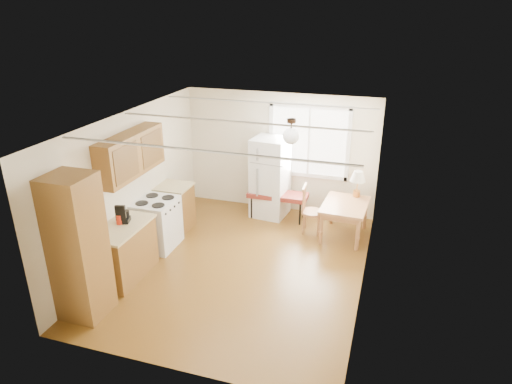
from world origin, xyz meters
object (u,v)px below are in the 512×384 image
at_px(refrigerator, 270,177).
at_px(bench, 278,196).
at_px(dining_table, 345,209).
at_px(chair, 308,206).

xyz_separation_m(refrigerator, bench, (0.20, -0.13, -0.33)).
bearing_deg(bench, dining_table, -16.45).
xyz_separation_m(bench, dining_table, (1.40, -0.39, 0.07)).
height_order(refrigerator, bench, refrigerator).
bearing_deg(chair, bench, 146.31).
bearing_deg(dining_table, chair, -174.55).
bearing_deg(refrigerator, bench, -27.50).
distance_m(refrigerator, dining_table, 1.70).
bearing_deg(refrigerator, chair, -25.22).
relative_size(refrigerator, bench, 1.36).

